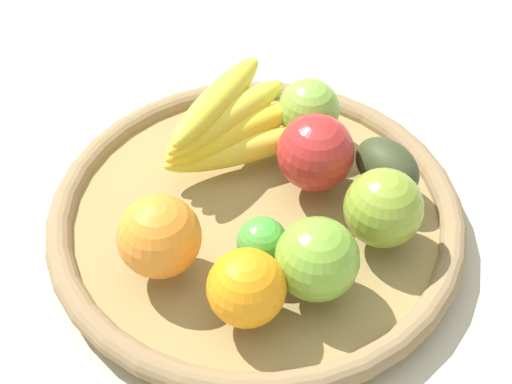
{
  "coord_description": "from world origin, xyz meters",
  "views": [
    {
      "loc": [
        0.04,
        0.53,
        0.61
      ],
      "look_at": [
        0.0,
        0.0,
        0.06
      ],
      "focal_mm": 54.61,
      "sensor_mm": 36.0,
      "label": 1
    }
  ],
  "objects": [
    {
      "name": "ground_plane",
      "position": [
        0.0,
        0.0,
        0.0
      ],
      "size": [
        2.4,
        2.4,
        0.0
      ],
      "primitive_type": "plane",
      "color": "beige",
      "rests_on": "ground"
    },
    {
      "name": "basket",
      "position": [
        0.0,
        0.0,
        0.02
      ],
      "size": [
        0.43,
        0.43,
        0.04
      ],
      "color": "#9C814D",
      "rests_on": "ground_plane"
    },
    {
      "name": "lime_0",
      "position": [
        -0.0,
        0.07,
        0.06
      ],
      "size": [
        0.06,
        0.06,
        0.05
      ],
      "primitive_type": "sphere",
      "rotation": [
        0.0,
        0.0,
        4.22
      ],
      "color": "green",
      "rests_on": "basket"
    },
    {
      "name": "apple_1",
      "position": [
        -0.06,
        -0.03,
        0.08
      ],
      "size": [
        0.09,
        0.09,
        0.08
      ],
      "primitive_type": "sphere",
      "rotation": [
        0.0,
        0.0,
        3.32
      ],
      "color": "red",
      "rests_on": "basket"
    },
    {
      "name": "banana_bunch",
      "position": [
        0.02,
        -0.08,
        0.08
      ],
      "size": [
        0.17,
        0.15,
        0.08
      ],
      "color": "yellow",
      "rests_on": "basket"
    },
    {
      "name": "avocado",
      "position": [
        -0.13,
        -0.02,
        0.06
      ],
      "size": [
        0.08,
        0.09,
        0.05
      ],
      "primitive_type": "ellipsoid",
      "rotation": [
        0.0,
        0.0,
        5.26
      ],
      "color": "#363E22",
      "rests_on": "basket"
    },
    {
      "name": "apple_0",
      "position": [
        -0.05,
        0.1,
        0.08
      ],
      "size": [
        0.1,
        0.1,
        0.08
      ],
      "primitive_type": "sphere",
      "rotation": [
        0.0,
        0.0,
        5.2
      ],
      "color": "#7BAE36",
      "rests_on": "basket"
    },
    {
      "name": "orange_0",
      "position": [
        0.09,
        0.07,
        0.08
      ],
      "size": [
        0.1,
        0.1,
        0.08
      ],
      "primitive_type": "sphere",
      "rotation": [
        0.0,
        0.0,
        5.09
      ],
      "color": "orange",
      "rests_on": "basket"
    },
    {
      "name": "apple_3",
      "position": [
        -0.12,
        0.05,
        0.08
      ],
      "size": [
        0.1,
        0.1,
        0.08
      ],
      "primitive_type": "sphere",
      "rotation": [
        0.0,
        0.0,
        2.76
      ],
      "color": "olive",
      "rests_on": "basket"
    },
    {
      "name": "apple_2",
      "position": [
        -0.07,
        -0.11,
        0.07
      ],
      "size": [
        0.08,
        0.08,
        0.07
      ],
      "primitive_type": "sphere",
      "rotation": [
        0.0,
        0.0,
        2.98
      ],
      "color": "#86B641",
      "rests_on": "basket"
    },
    {
      "name": "orange_1",
      "position": [
        0.02,
        0.13,
        0.07
      ],
      "size": [
        0.08,
        0.08,
        0.07
      ],
      "primitive_type": "sphere",
      "rotation": [
        0.0,
        0.0,
        2.99
      ],
      "color": "orange",
      "rests_on": "basket"
    }
  ]
}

